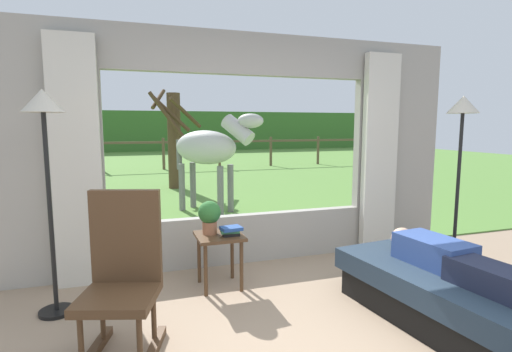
{
  "coord_description": "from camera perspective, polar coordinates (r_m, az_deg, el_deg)",
  "views": [
    {
      "loc": [
        -1.24,
        -1.94,
        1.56
      ],
      "look_at": [
        0.0,
        1.8,
        1.05
      ],
      "focal_mm": 27.57,
      "sensor_mm": 36.0,
      "label": 1
    }
  ],
  "objects": [
    {
      "name": "floor_lamp_left",
      "position": [
        3.53,
        -28.31,
        5.31
      ],
      "size": [
        0.32,
        0.32,
        1.84
      ],
      "color": "black",
      "rests_on": "ground_plane"
    },
    {
      "name": "distant_hill_ridge",
      "position": [
        24.97,
        -15.58,
        6.29
      ],
      "size": [
        36.0,
        2.0,
        2.4
      ],
      "primitive_type": "cube",
      "color": "#3B6B2B",
      "rests_on": "ground_plane"
    },
    {
      "name": "pasture_fence_line",
      "position": [
        14.09,
        -13.29,
        3.87
      ],
      "size": [
        16.1,
        0.1,
        1.1
      ],
      "color": "brown",
      "rests_on": "outdoor_pasture_lawn"
    },
    {
      "name": "back_wall_with_window",
      "position": [
        4.39,
        -1.89,
        3.32
      ],
      "size": [
        5.2,
        0.12,
        2.55
      ],
      "color": "#9E998E",
      "rests_on": "ground_plane"
    },
    {
      "name": "reclining_person",
      "position": [
        3.46,
        26.61,
        -10.86
      ],
      "size": [
        0.4,
        1.44,
        0.22
      ],
      "rotation": [
        0.0,
        0.0,
        0.11
      ],
      "color": "#334C8C",
      "rests_on": "recliner_sofa"
    },
    {
      "name": "potted_plant",
      "position": [
        3.81,
        -6.76,
        -5.66
      ],
      "size": [
        0.22,
        0.22,
        0.32
      ],
      "color": "#9E6042",
      "rests_on": "side_table"
    },
    {
      "name": "floor_lamp_right",
      "position": [
        4.63,
        27.67,
        5.86
      ],
      "size": [
        0.32,
        0.32,
        1.86
      ],
      "color": "black",
      "rests_on": "ground_plane"
    },
    {
      "name": "book_stack",
      "position": [
        3.77,
        -3.7,
        -7.94
      ],
      "size": [
        0.21,
        0.18,
        0.09
      ],
      "color": "black",
      "rests_on": "side_table"
    },
    {
      "name": "recliner_sofa",
      "position": [
        3.6,
        25.74,
        -15.26
      ],
      "size": [
        1.08,
        1.79,
        0.42
      ],
      "rotation": [
        0.0,
        0.0,
        0.11
      ],
      "color": "black",
      "rests_on": "ground_plane"
    },
    {
      "name": "horse",
      "position": [
        6.99,
        -6.8,
        4.01
      ],
      "size": [
        1.49,
        1.57,
        1.73
      ],
      "rotation": [
        0.0,
        0.0,
        -2.4
      ],
      "color": "#B2B2AD",
      "rests_on": "outdoor_pasture_lawn"
    },
    {
      "name": "side_table",
      "position": [
        3.84,
        -5.33,
        -9.81
      ],
      "size": [
        0.44,
        0.44,
        0.52
      ],
      "color": "#4C331E",
      "rests_on": "ground_plane"
    },
    {
      "name": "pasture_tree",
      "position": [
        9.76,
        -11.83,
        5.54
      ],
      "size": [
        1.29,
        1.26,
        2.44
      ],
      "color": "#4C3823",
      "rests_on": "outdoor_pasture_lawn"
    },
    {
      "name": "outdoor_pasture_lawn",
      "position": [
        15.23,
        -13.57,
        1.33
      ],
      "size": [
        36.0,
        21.68,
        0.02
      ],
      "primitive_type": "cube",
      "color": "#568438",
      "rests_on": "ground_plane"
    },
    {
      "name": "rocking_chair",
      "position": [
        2.89,
        -18.78,
        -13.6
      ],
      "size": [
        0.64,
        0.79,
        1.12
      ],
      "rotation": [
        0.0,
        0.0,
        -0.3
      ],
      "color": "#4C331E",
      "rests_on": "ground_plane"
    },
    {
      "name": "curtain_panel_left",
      "position": [
        4.1,
        -24.6,
        1.67
      ],
      "size": [
        0.44,
        0.1,
        2.4
      ],
      "primitive_type": "cube",
      "color": "beige",
      "rests_on": "ground_plane"
    },
    {
      "name": "curtain_panel_right",
      "position": [
        5.01,
        17.47,
        2.93
      ],
      "size": [
        0.44,
        0.1,
        2.4
      ],
      "primitive_type": "cube",
      "color": "beige",
      "rests_on": "ground_plane"
    }
  ]
}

